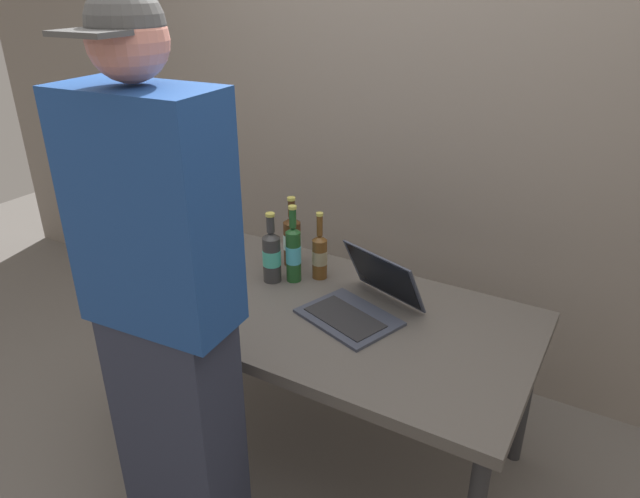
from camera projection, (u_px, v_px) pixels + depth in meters
ground_plane at (325, 448)px, 2.50m from camera, size 8.00×8.00×0.00m
desk at (326, 324)px, 2.22m from camera, size 1.56×0.85×0.71m
laptop at (362, 301)px, 2.15m from camera, size 0.44×0.46×0.23m
beer_bottle_dark at (293, 252)px, 2.35m from camera, size 0.06×0.06×0.33m
beer_bottle_brown at (292, 239)px, 2.49m from camera, size 0.08×0.08×0.31m
beer_bottle_amber at (320, 255)px, 2.38m from camera, size 0.06×0.06×0.29m
beer_bottle_green at (272, 255)px, 2.35m from camera, size 0.08×0.08×0.30m
person_figure at (167, 330)px, 1.65m from camera, size 0.44×0.29×1.85m
back_wall at (421, 111)px, 2.63m from camera, size 6.00×0.10×2.60m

